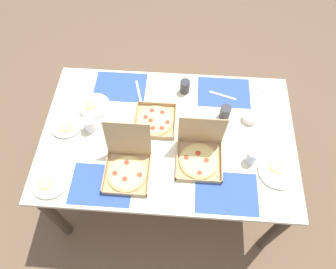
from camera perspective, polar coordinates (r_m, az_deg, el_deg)
The scene contains 21 objects.
ground_plane at distance 2.69m, azimuth 0.00°, elevation -8.46°, with size 6.00×6.00×0.00m, color brown.
dining_table at distance 2.10m, azimuth 0.00°, elevation -1.42°, with size 1.61×1.04×0.77m.
placemat_near_left at distance 1.89m, azimuth -11.93°, elevation -8.87°, with size 0.36×0.26×0.00m, color #2D4C9E.
placemat_near_right at distance 1.87m, azimuth 10.53°, elevation -10.36°, with size 0.36×0.26×0.00m, color #2D4C9E.
placemat_far_left at distance 2.26m, azimuth -8.63°, elevation 8.55°, with size 0.36×0.26×0.00m, color #2D4C9E.
placemat_far_right at distance 2.24m, azimuth 10.04°, elevation 7.52°, with size 0.36×0.26×0.00m, color #2D4C9E.
pizza_box_corner_left at distance 1.90m, azimuth 5.74°, elevation -3.52°, with size 0.27×0.28×0.31m.
pizza_box_center at distance 2.05m, azimuth -2.31°, elevation 2.53°, with size 0.26×0.26×0.04m.
pizza_box_corner_right at distance 1.87m, azimuth -7.37°, elevation -5.66°, with size 0.27×0.30×0.30m.
plate_far_left at distance 2.14m, azimuth -17.89°, elevation 1.66°, with size 0.21×0.21×0.03m.
plate_far_right at distance 2.18m, azimuth -13.26°, elevation 5.08°, with size 0.21×0.21×0.03m.
plate_near_right at distance 1.99m, azimuth 19.18°, elevation -6.25°, with size 0.23×0.23×0.03m.
plate_near_left at distance 1.98m, azimuth -20.61°, elevation -7.94°, with size 0.22×0.22×0.03m.
cup_clear_right at distance 2.05m, azimuth -14.00°, elevation 1.82°, with size 0.08×0.08×0.10m, color silver.
cup_red at distance 2.08m, azimuth 10.29°, elevation 3.98°, with size 0.07×0.07×0.09m, color #333338.
cup_dark at distance 1.94m, azimuth 14.90°, elevation -3.86°, with size 0.07×0.07×0.10m, color silver.
cup_spare at distance 2.18m, azimuth 3.08°, elevation 8.68°, with size 0.07×0.07×0.10m, color #333338.
condiment_bowl at distance 2.12m, azimuth 14.62°, elevation 2.99°, with size 0.10×0.10×0.05m, color white.
fork_by_far_right at distance 2.22m, azimuth 9.86°, elevation 6.96°, with size 0.19×0.02×0.01m, color #B7B7BC.
knife_by_near_right at distance 2.30m, azimuth 17.20°, elevation 7.32°, with size 0.21×0.02×0.01m, color #B7B7BC.
fork_by_far_left at distance 2.22m, azimuth -5.35°, elevation 7.82°, with size 0.19×0.02×0.01m, color #B7B7BC.
Camera 1 is at (0.07, -1.04, 2.48)m, focal length 33.70 mm.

